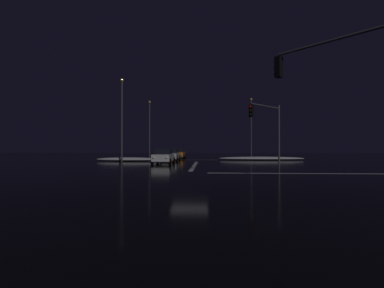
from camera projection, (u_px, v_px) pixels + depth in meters
name	position (u px, v px, depth m)	size (l,w,h in m)	color
ground	(190.00, 174.00, 19.13)	(120.00, 120.00, 0.10)	black
stop_line_north	(194.00, 165.00, 26.86)	(0.35, 13.22, 0.01)	white
centre_line_ns	(198.00, 160.00, 38.44)	(22.00, 0.15, 0.01)	yellow
crosswalk_bar_east	(306.00, 173.00, 18.72)	(13.22, 0.40, 0.01)	white
snow_bank_left_curb	(128.00, 159.00, 34.66)	(8.06, 1.50, 0.48)	white
snow_bank_right_curb	(261.00, 158.00, 37.51)	(11.31, 1.50, 0.47)	white
sedan_white	(163.00, 156.00, 29.51)	(2.02, 4.33, 1.57)	silver
sedan_silver	(171.00, 155.00, 35.78)	(2.02, 4.33, 1.57)	#B7B7BC
sedan_orange	(178.00, 153.00, 42.27)	(2.02, 4.33, 1.57)	#C66014
traffic_signal_ne	(267.00, 122.00, 25.56)	(3.44, 3.44, 5.81)	#4C4C51
traffic_signal_se	(336.00, 80.00, 12.06)	(3.64, 3.64, 6.75)	#4C4C51
streetlamp_left_near	(122.00, 114.00, 32.97)	(0.44, 0.44, 9.92)	#424247
streetlamp_right_far	(251.00, 124.00, 48.02)	(0.44, 0.44, 10.20)	#424247
streetlamp_left_far	(150.00, 125.00, 48.95)	(0.44, 0.44, 9.89)	#424247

